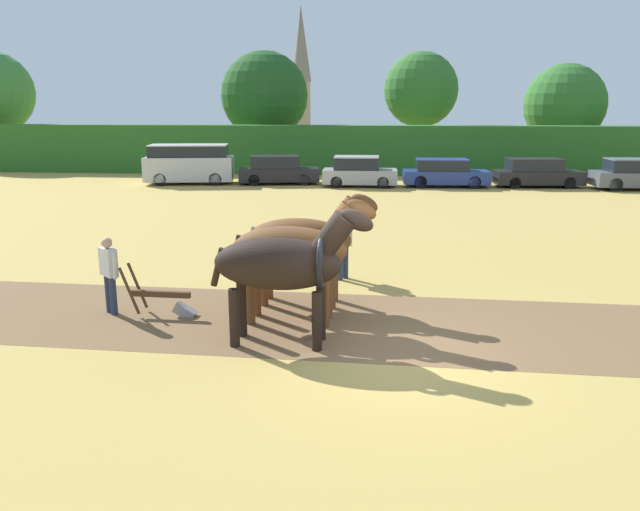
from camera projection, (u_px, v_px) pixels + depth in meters
ground_plane at (388, 353)px, 10.70m from camera, size 240.00×240.00×0.00m
plowed_furrow_strip at (133, 314)px, 12.71m from camera, size 21.82×4.60×0.01m
hedgerow at (383, 150)px, 38.42m from camera, size 78.27×1.86×2.99m
tree_left at (265, 96)px, 42.58m from camera, size 5.94×5.94×7.82m
tree_center_left at (421, 90)px, 42.39m from camera, size 5.05×5.05×7.75m
tree_center at (565, 105)px, 41.64m from camera, size 5.37×5.37×6.92m
church_spire at (301, 71)px, 72.94m from camera, size 2.39×2.39×15.49m
draft_horse_lead_left at (284, 264)px, 10.82m from camera, size 2.93×1.05×2.53m
draft_horse_lead_right at (295, 250)px, 11.95m from camera, size 2.93×1.02×2.52m
draft_horse_trail_left at (305, 239)px, 13.09m from camera, size 2.90×1.02×2.46m
plow at (166, 301)px, 12.54m from camera, size 1.51×0.47×1.13m
farmer_at_plow at (109, 270)px, 12.55m from camera, size 0.50×0.46×1.58m
farmer_beside_team at (343, 242)px, 15.07m from camera, size 0.44×0.54×1.60m
parked_van at (189, 164)px, 33.84m from camera, size 4.95×2.75×2.12m
parked_car_left at (278, 170)px, 33.87m from camera, size 4.53×2.42×1.52m
parked_car_center_left at (359, 172)px, 32.81m from camera, size 3.89×1.88×1.58m
parked_car_center at (445, 173)px, 32.67m from camera, size 4.47×1.84×1.46m
parked_car_center_right at (537, 173)px, 32.63m from camera, size 4.59×2.08×1.48m
parked_car_right at (636, 175)px, 31.51m from camera, size 4.32×1.89×1.56m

